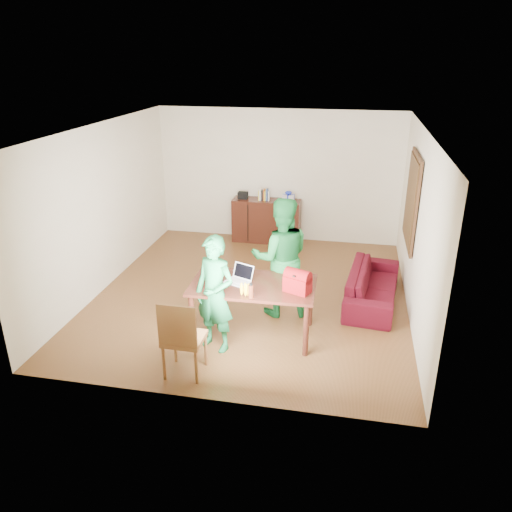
% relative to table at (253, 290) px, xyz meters
% --- Properties ---
extents(room, '(5.20, 5.70, 2.90)m').
position_rel_table_xyz_m(room, '(-0.27, 1.37, 0.61)').
color(room, '#482D12').
rests_on(room, ground).
extents(table, '(1.72, 1.00, 0.80)m').
position_rel_table_xyz_m(table, '(0.00, 0.00, 0.00)').
color(table, black).
rests_on(table, ground).
extents(chair, '(0.48, 0.46, 1.05)m').
position_rel_table_xyz_m(chair, '(-0.65, -1.06, -0.39)').
color(chair, brown).
rests_on(chair, ground).
extents(person_near, '(0.68, 0.57, 1.60)m').
position_rel_table_xyz_m(person_near, '(-0.43, -0.41, 0.10)').
color(person_near, '#166634').
rests_on(person_near, ground).
extents(person_far, '(1.03, 0.89, 1.83)m').
position_rel_table_xyz_m(person_far, '(0.27, 0.73, 0.22)').
color(person_far, '#166329').
rests_on(person_far, ground).
extents(laptop, '(0.38, 0.33, 0.23)m').
position_rel_table_xyz_m(laptop, '(-0.22, -0.00, 0.15)').
color(laptop, white).
rests_on(laptop, table).
extents(bananas, '(0.18, 0.12, 0.07)m').
position_rel_table_xyz_m(bananas, '(-0.04, -0.35, 0.14)').
color(bananas, gold).
rests_on(bananas, table).
extents(bottle, '(0.08, 0.08, 0.20)m').
position_rel_table_xyz_m(bottle, '(0.05, -0.41, 0.20)').
color(bottle, '#562413').
rests_on(bottle, table).
extents(red_bag, '(0.39, 0.32, 0.25)m').
position_rel_table_xyz_m(red_bag, '(0.62, -0.12, 0.23)').
color(red_bag, maroon).
rests_on(red_bag, table).
extents(sofa, '(0.93, 1.94, 0.55)m').
position_rel_table_xyz_m(sofa, '(1.67, 1.38, -0.42)').
color(sofa, '#3B070C').
rests_on(sofa, ground).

